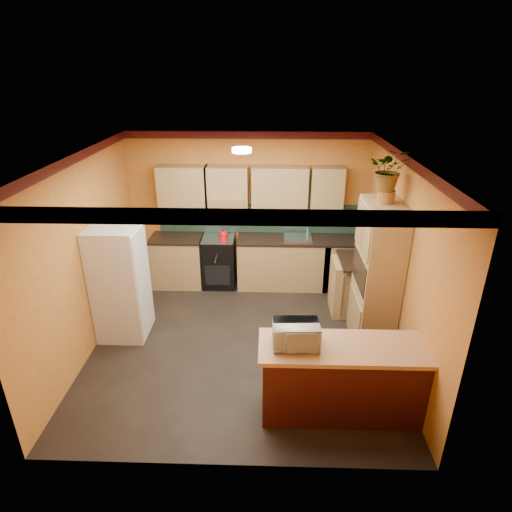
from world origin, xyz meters
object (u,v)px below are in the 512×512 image
Objects in this scene: stove at (219,261)px; breakfast_bar at (343,382)px; pantry at (376,278)px; microwave at (296,334)px; fridge at (120,283)px; base_cabinets_back at (254,263)px.

stove is 3.59m from breakfast_bar.
microwave is at bearing -129.96° from pantry.
breakfast_bar is (1.75, -3.13, -0.02)m from stove.
breakfast_bar is at bearing -27.11° from fridge.
fridge reaches higher than stove.
microwave is at bearing -32.14° from fridge.
breakfast_bar is 3.63× the size of microwave.
fridge is at bearing -139.18° from base_cabinets_back.
pantry is at bearing 66.12° from breakfast_bar.
stove is 0.43× the size of pantry.
microwave is at bearing 180.00° from breakfast_bar.
stove is at bearing 119.12° from breakfast_bar.
stove is 0.51× the size of breakfast_bar.
microwave is at bearing -69.15° from stove.
breakfast_bar is (-0.62, -1.40, -0.61)m from pantry.
pantry is 1.65m from breakfast_bar.
breakfast_bar is (1.12, -3.13, 0.00)m from base_cabinets_back.
breakfast_bar is at bearing -60.88° from stove.
breakfast_bar is at bearing -70.32° from base_cabinets_back.
fridge is (-1.24, -1.61, 0.39)m from stove.
base_cabinets_back is at bearing 97.51° from microwave.
pantry is (1.74, -1.74, 0.61)m from base_cabinets_back.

